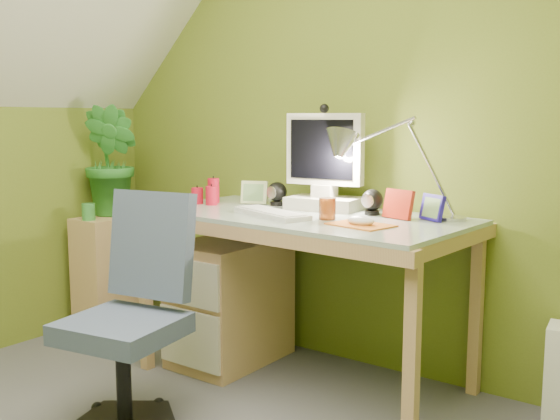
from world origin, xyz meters
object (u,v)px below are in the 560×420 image
Objects in this scene: desk_lamp at (412,146)px; task_chair at (122,327)px; desk at (303,298)px; side_ledge at (110,273)px; potted_plant at (113,161)px; monitor at (325,155)px.

desk_lamp is 1.44m from task_chair.
side_ledge is at bearing -175.78° from desk.
desk is at bearing 61.80° from task_chair.
desk_lamp is at bearing 6.34° from side_ledge.
task_chair is (1.08, -0.87, -0.56)m from potted_plant.
potted_plant is 0.75× the size of task_chair.
potted_plant is at bearing 177.80° from monitor.
desk_lamp is at bearing -8.54° from monitor.
monitor is at bearing 168.39° from desk_lamp.
desk_lamp is (0.45, 0.18, 0.72)m from desk.
desk_lamp is 1.83m from potted_plant.
desk is 2.37× the size of desk_lamp.
desk_lamp is at bearing 25.11° from desk.
monitor is at bearing 64.90° from task_chair.
potted_plant is at bearing -177.87° from desk.
desk_lamp is 0.95× the size of side_ledge.
task_chair is at bearing -114.06° from monitor.
potted_plant is at bearing 131.55° from task_chair.
side_ledge is at bearing -90.00° from potted_plant.
potted_plant reaches higher than desk.
side_ledge is 1.36m from task_chair.
monitor is 0.61× the size of task_chair.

